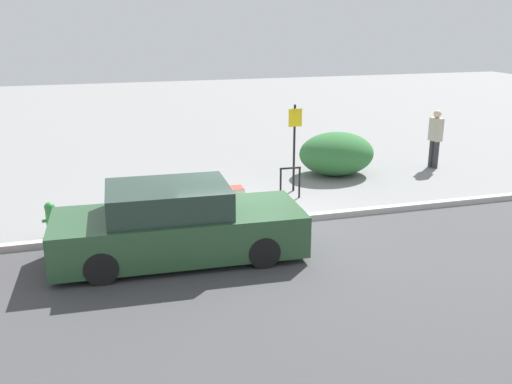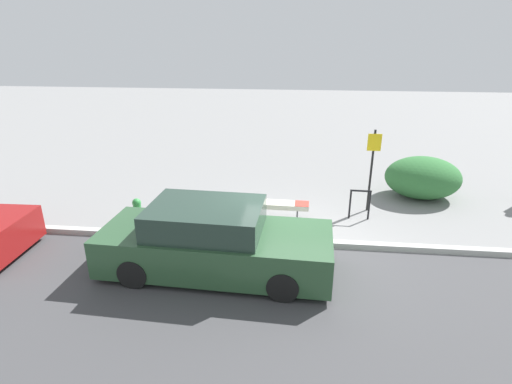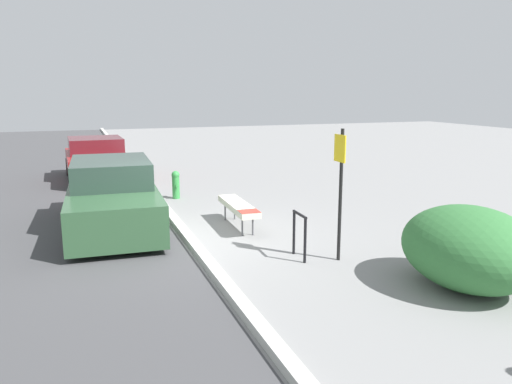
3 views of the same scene
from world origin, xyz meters
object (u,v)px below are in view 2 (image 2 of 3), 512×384
bike_rack (360,201)px  fire_hydrant (138,212)px  bench (272,205)px  sign_post (372,163)px  parked_car_near (214,242)px

bike_rack → fire_hydrant: (-5.70, -1.08, -0.09)m
bike_rack → fire_hydrant: 5.80m
bench → sign_post: bearing=22.1°
bike_rack → parked_car_near: 4.43m
parked_car_near → sign_post: bearing=46.5°
bike_rack → sign_post: sign_post is taller
bench → parked_car_near: parked_car_near is taller
bench → fire_hydrant: size_ratio=2.54×
bench → parked_car_near: 2.74m
bike_rack → sign_post: bearing=62.2°
bike_rack → sign_post: size_ratio=0.36×
fire_hydrant → parked_car_near: (2.38, -1.84, 0.25)m
parked_car_near → fire_hydrant: bearing=144.7°
sign_post → parked_car_near: 5.12m
bench → sign_post: 2.95m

